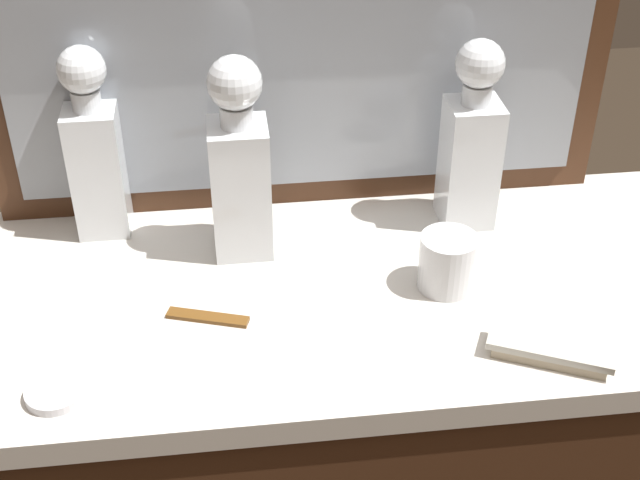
{
  "coord_description": "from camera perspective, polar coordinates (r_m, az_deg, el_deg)",
  "views": [
    {
      "loc": [
        -0.12,
        -0.98,
        1.71
      ],
      "look_at": [
        0.0,
        0.0,
        1.03
      ],
      "focal_mm": 49.25,
      "sensor_mm": 36.0,
      "label": 1
    }
  ],
  "objects": [
    {
      "name": "crystal_decanter_far_left",
      "position": [
        1.35,
        9.75,
        5.65
      ],
      "size": [
        0.08,
        0.08,
        0.3
      ],
      "color": "white",
      "rests_on": "dresser"
    },
    {
      "name": "porcelain_dish",
      "position": [
        1.13,
        -16.82,
        -9.47
      ],
      "size": [
        0.07,
        0.07,
        0.01
      ],
      "color": "silver",
      "rests_on": "dresser"
    },
    {
      "name": "silver_brush_left",
      "position": [
        1.16,
        14.74,
        -6.94
      ],
      "size": [
        0.17,
        0.11,
        0.02
      ],
      "color": "#B7A88C",
      "rests_on": "dresser"
    },
    {
      "name": "crystal_tumbler_rear",
      "position": [
        1.24,
        8.26,
        -1.59
      ],
      "size": [
        0.08,
        0.08,
        0.08
      ],
      "color": "white",
      "rests_on": "dresser"
    },
    {
      "name": "crystal_decanter_left",
      "position": [
        1.35,
        -14.34,
        5.09
      ],
      "size": [
        0.08,
        0.08,
        0.3
      ],
      "color": "white",
      "rests_on": "dresser"
    },
    {
      "name": "tortoiseshell_comb",
      "position": [
        1.2,
        -7.31,
        -5.01
      ],
      "size": [
        0.11,
        0.05,
        0.01
      ],
      "color": "brown",
      "rests_on": "dresser"
    },
    {
      "name": "crystal_decanter_front",
      "position": [
        1.26,
        -5.22,
        4.13
      ],
      "size": [
        0.08,
        0.08,
        0.31
      ],
      "color": "white",
      "rests_on": "dresser"
    }
  ]
}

